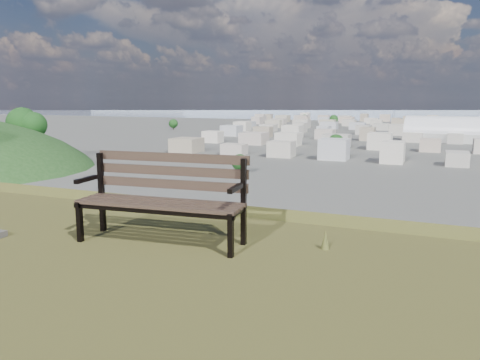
% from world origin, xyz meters
% --- Properties ---
extents(park_bench, '(1.67, 0.67, 0.85)m').
position_xyz_m(park_bench, '(0.88, 2.85, 25.48)').
color(park_bench, '#412F25').
rests_on(park_bench, hilltop_mesa).
extents(arena, '(49.55, 24.49, 20.23)m').
position_xyz_m(arena, '(9.49, 309.40, 4.77)').
color(arena, '#B5B6B1').
rests_on(arena, ground).
extents(city_blocks, '(395.00, 361.00, 7.00)m').
position_xyz_m(city_blocks, '(0.00, 394.44, 3.50)').
color(city_blocks, beige).
rests_on(city_blocks, ground).
extents(city_trees, '(406.52, 387.20, 9.98)m').
position_xyz_m(city_trees, '(-26.39, 319.00, 4.83)').
color(city_trees, '#302218').
rests_on(city_trees, ground).
extents(bay_water, '(2400.00, 700.00, 0.12)m').
position_xyz_m(bay_water, '(0.00, 900.00, 0.00)').
color(bay_water, gray).
rests_on(bay_water, ground).
extents(far_hills, '(2050.00, 340.00, 60.00)m').
position_xyz_m(far_hills, '(-60.92, 1402.93, 25.47)').
color(far_hills, '#9FB1C6').
rests_on(far_hills, ground).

